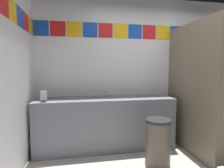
% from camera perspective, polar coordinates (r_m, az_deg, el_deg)
% --- Properties ---
extents(wall_back, '(4.41, 0.09, 2.66)m').
position_cam_1_polar(wall_back, '(3.60, 13.32, 4.48)').
color(wall_back, silver).
rests_on(wall_back, ground_plane).
extents(vanity_counter, '(2.29, 0.58, 0.86)m').
position_cam_1_polar(vanity_counter, '(3.14, -2.05, -12.16)').
color(vanity_counter, slate).
rests_on(vanity_counter, ground_plane).
extents(faucet_center, '(0.04, 0.10, 0.14)m').
position_cam_1_polar(faucet_center, '(3.12, -2.32, -3.24)').
color(faucet_center, silver).
rests_on(faucet_center, vanity_counter).
extents(soap_dispenser, '(0.09, 0.09, 0.16)m').
position_cam_1_polar(soap_dispenser, '(2.88, -20.93, -3.75)').
color(soap_dispenser, '#B7BABF').
rests_on(soap_dispenser, vanity_counter).
extents(stall_divider, '(0.92, 1.30, 2.08)m').
position_cam_1_polar(stall_divider, '(3.05, 28.55, -1.74)').
color(stall_divider, '#726651').
rests_on(stall_divider, ground_plane).
extents(toilet, '(0.39, 0.49, 0.74)m').
position_cam_1_polar(toilet, '(3.70, 27.60, -12.24)').
color(toilet, white).
rests_on(toilet, ground_plane).
extents(trash_bin, '(0.35, 0.35, 0.67)m').
position_cam_1_polar(trash_bin, '(2.71, 14.36, -17.54)').
color(trash_bin, brown).
rests_on(trash_bin, ground_plane).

